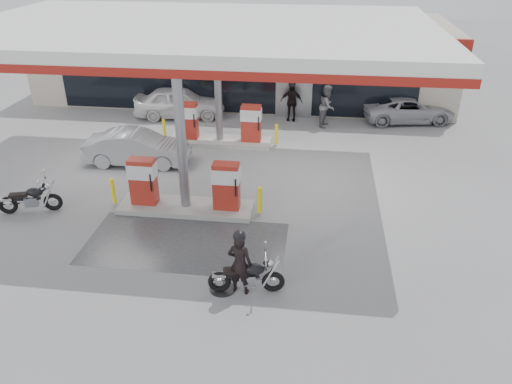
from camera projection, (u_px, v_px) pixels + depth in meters
ground at (170, 242)px, 15.07m from camera, size 90.00×90.00×0.00m
wet_patch at (186, 243)px, 15.01m from camera, size 6.00×3.00×0.00m
drain_cover at (223, 289)px, 13.09m from camera, size 0.70×0.70×0.01m
store_building at (246, 57)px, 28.13m from camera, size 22.00×8.22×4.00m
canopy at (198, 32)px, 17.01m from camera, size 16.00×10.02×5.51m
pump_island_near at (185, 191)px, 16.50m from camera, size 5.14×1.30×1.78m
pump_island_far at (219, 128)px, 21.77m from camera, size 5.14×1.30×1.78m
main_motorcycle at (248, 277)px, 12.81m from camera, size 2.00×0.76×1.03m
biker_main at (240, 264)px, 12.62m from camera, size 0.69×0.50×1.74m
parked_motorcycle at (31, 199)px, 16.49m from camera, size 2.00×0.88×1.05m
sedan_white at (180, 102)px, 24.85m from camera, size 4.66×2.41×1.52m
attendant at (327, 106)px, 23.57m from camera, size 0.96×1.12×1.99m
hatchback_silver at (137, 148)px, 19.85m from camera, size 4.19×1.63×1.36m
parked_car_left at (160, 88)px, 27.59m from camera, size 4.25×1.99×1.20m
parked_car_right at (409, 109)px, 24.36m from camera, size 4.67×2.77×1.22m
biker_walking at (291, 102)px, 24.33m from camera, size 1.12×0.53×1.87m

